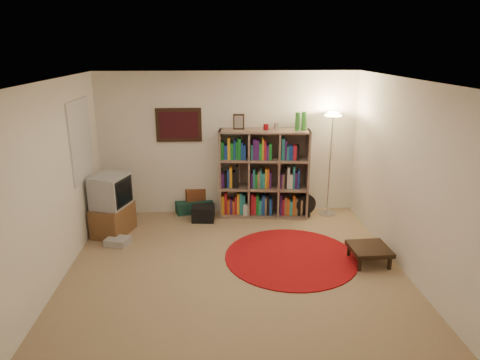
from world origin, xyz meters
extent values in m
cube|color=#937856|center=(0.00, 0.00, -0.01)|extent=(4.50, 4.50, 0.02)
cube|color=white|center=(0.00, 0.00, 2.51)|extent=(4.50, 4.50, 0.02)
cube|color=silver|center=(0.00, 2.26, 1.25)|extent=(4.50, 0.02, 2.50)
cube|color=silver|center=(0.00, -2.26, 1.25)|extent=(4.50, 0.02, 2.50)
cube|color=silver|center=(-2.26, 0.00, 1.25)|extent=(0.02, 4.50, 2.50)
cube|color=silver|center=(2.26, 0.00, 1.25)|extent=(0.02, 4.50, 2.50)
cube|color=black|center=(-0.85, 2.23, 1.60)|extent=(0.78, 0.04, 0.58)
cube|color=#3E0C13|center=(-0.85, 2.21, 1.60)|extent=(0.66, 0.01, 0.46)
cube|color=white|center=(-2.23, 1.30, 1.55)|extent=(0.03, 1.00, 1.20)
cube|color=beige|center=(1.85, 2.24, 1.20)|extent=(0.08, 0.01, 0.12)
cube|color=#785F50|center=(0.61, 2.01, 0.02)|extent=(1.58, 0.60, 0.03)
cube|color=#785F50|center=(0.61, 2.01, 1.52)|extent=(1.58, 0.60, 0.03)
cube|color=#785F50|center=(-0.14, 2.09, 0.77)|extent=(0.08, 0.44, 1.54)
cube|color=#785F50|center=(1.35, 1.93, 0.77)|extent=(0.08, 0.44, 1.54)
cube|color=#785F50|center=(0.63, 2.22, 0.77)|extent=(1.53, 0.19, 1.54)
cube|color=#785F50|center=(0.35, 2.04, 0.77)|extent=(0.08, 0.42, 1.47)
cube|color=#785F50|center=(0.86, 1.98, 0.77)|extent=(0.08, 0.42, 1.47)
cube|color=#785F50|center=(0.61, 2.01, 0.51)|extent=(1.51, 0.57, 0.03)
cube|color=#785F50|center=(0.61, 2.01, 1.03)|extent=(1.51, 0.57, 0.03)
cube|color=gold|center=(-0.11, 2.04, 0.20)|extent=(0.07, 0.18, 0.33)
cube|color=#A81824|center=(-0.06, 2.04, 0.23)|extent=(0.06, 0.18, 0.39)
cube|color=#C05118|center=(-0.01, 2.03, 0.17)|extent=(0.06, 0.18, 0.27)
cube|color=#421860|center=(0.04, 2.03, 0.17)|extent=(0.06, 0.18, 0.27)
cube|color=#C05118|center=(0.08, 2.02, 0.16)|extent=(0.05, 0.18, 0.25)
cube|color=#A81824|center=(0.12, 2.02, 0.20)|extent=(0.05, 0.18, 0.33)
cube|color=gold|center=(0.16, 2.01, 0.23)|extent=(0.06, 0.18, 0.38)
cube|color=teal|center=(0.21, 2.01, 0.24)|extent=(0.06, 0.18, 0.39)
cube|color=teal|center=(0.26, 2.00, 0.22)|extent=(0.06, 0.18, 0.36)
cube|color=#421860|center=(-0.11, 2.04, 0.66)|extent=(0.07, 0.18, 0.25)
cube|color=black|center=(-0.06, 2.03, 0.67)|extent=(0.06, 0.18, 0.27)
cube|color=navy|center=(-0.01, 2.03, 0.69)|extent=(0.06, 0.18, 0.32)
cube|color=gold|center=(0.03, 2.03, 0.72)|extent=(0.06, 0.18, 0.37)
cube|color=black|center=(0.08, 2.02, 0.68)|extent=(0.07, 0.18, 0.28)
cube|color=black|center=(0.14, 2.01, 0.72)|extent=(0.07, 0.18, 0.38)
cube|color=#187827|center=(-0.11, 2.04, 1.18)|extent=(0.07, 0.18, 0.31)
cube|color=navy|center=(-0.05, 2.03, 1.16)|extent=(0.07, 0.18, 0.25)
cube|color=gold|center=(0.00, 2.03, 1.22)|extent=(0.06, 0.18, 0.38)
cube|color=#187827|center=(0.06, 2.02, 1.18)|extent=(0.07, 0.18, 0.29)
cube|color=navy|center=(0.10, 2.02, 1.21)|extent=(0.05, 0.18, 0.35)
cube|color=#187827|center=(0.13, 2.01, 1.19)|extent=(0.05, 0.18, 0.32)
cube|color=#187827|center=(0.18, 2.01, 1.22)|extent=(0.07, 0.18, 0.37)
cube|color=navy|center=(0.22, 2.01, 1.18)|extent=(0.05, 0.18, 0.30)
cube|color=navy|center=(0.27, 2.00, 1.16)|extent=(0.07, 0.18, 0.26)
cube|color=#A81824|center=(0.40, 1.99, 0.23)|extent=(0.06, 0.18, 0.38)
cube|color=#A81824|center=(0.45, 1.98, 0.21)|extent=(0.06, 0.18, 0.34)
cube|color=#187827|center=(0.50, 1.98, 0.21)|extent=(0.07, 0.18, 0.35)
cube|color=teal|center=(0.55, 1.97, 0.17)|extent=(0.06, 0.18, 0.27)
cube|color=navy|center=(0.60, 1.96, 0.22)|extent=(0.07, 0.18, 0.36)
cube|color=#846748|center=(0.64, 1.96, 0.20)|extent=(0.05, 0.18, 0.31)
cube|color=black|center=(0.68, 1.96, 0.21)|extent=(0.06, 0.18, 0.35)
cube|color=navy|center=(0.73, 1.95, 0.19)|extent=(0.07, 0.18, 0.30)
cube|color=#421860|center=(0.39, 1.99, 0.67)|extent=(0.05, 0.18, 0.26)
cube|color=teal|center=(0.43, 1.98, 0.70)|extent=(0.05, 0.18, 0.32)
cube|color=#187827|center=(0.47, 1.98, 0.66)|extent=(0.06, 0.18, 0.25)
cube|color=#846748|center=(0.51, 1.97, 0.68)|extent=(0.05, 0.18, 0.29)
cube|color=teal|center=(0.55, 1.97, 0.69)|extent=(0.05, 0.18, 0.32)
cube|color=teal|center=(0.59, 1.97, 0.67)|extent=(0.07, 0.18, 0.26)
cube|color=gold|center=(0.64, 1.96, 0.71)|extent=(0.05, 0.18, 0.35)
cube|color=#C05118|center=(0.68, 1.96, 0.70)|extent=(0.05, 0.18, 0.34)
cube|color=#421860|center=(0.71, 1.95, 0.67)|extent=(0.05, 0.18, 0.28)
cube|color=teal|center=(0.39, 1.99, 1.16)|extent=(0.05, 0.18, 0.26)
cube|color=#421860|center=(0.43, 1.98, 1.21)|extent=(0.06, 0.18, 0.36)
cube|color=#421860|center=(0.49, 1.98, 1.20)|extent=(0.07, 0.18, 0.35)
cube|color=#187827|center=(0.54, 1.97, 1.17)|extent=(0.06, 0.18, 0.29)
cube|color=gold|center=(0.58, 1.97, 1.22)|extent=(0.05, 0.18, 0.37)
cube|color=#A81824|center=(0.61, 1.96, 1.20)|extent=(0.05, 0.18, 0.33)
cube|color=#421860|center=(0.66, 1.96, 1.16)|extent=(0.06, 0.18, 0.27)
cube|color=#187827|center=(0.70, 1.95, 1.17)|extent=(0.07, 0.18, 0.29)
cube|color=#421860|center=(0.91, 1.93, 0.23)|extent=(0.06, 0.18, 0.37)
cube|color=#A81824|center=(0.95, 1.93, 0.18)|extent=(0.06, 0.18, 0.29)
cube|color=#846748|center=(0.99, 1.92, 0.20)|extent=(0.05, 0.18, 0.33)
cube|color=#C05118|center=(1.03, 1.92, 0.19)|extent=(0.07, 0.18, 0.30)
cube|color=teal|center=(1.08, 1.91, 0.17)|extent=(0.07, 0.18, 0.26)
cube|color=#C05118|center=(1.13, 1.91, 0.22)|extent=(0.06, 0.18, 0.36)
cube|color=#846748|center=(1.18, 1.90, 0.19)|extent=(0.06, 0.18, 0.31)
cube|color=black|center=(1.22, 1.90, 0.16)|extent=(0.06, 0.18, 0.24)
cube|color=#846748|center=(1.27, 1.89, 0.18)|extent=(0.05, 0.18, 0.28)
cube|color=#421860|center=(0.90, 1.93, 0.66)|extent=(0.05, 0.18, 0.25)
cube|color=#846748|center=(0.94, 1.93, 0.66)|extent=(0.05, 0.18, 0.26)
cube|color=black|center=(0.98, 1.92, 0.71)|extent=(0.06, 0.18, 0.35)
cube|color=silver|center=(1.02, 1.92, 0.72)|extent=(0.06, 0.18, 0.38)
cube|color=silver|center=(1.07, 1.91, 0.66)|extent=(0.06, 0.18, 0.25)
cube|color=teal|center=(1.11, 1.91, 0.73)|extent=(0.05, 0.18, 0.39)
cube|color=#421860|center=(1.15, 1.91, 0.68)|extent=(0.06, 0.18, 0.28)
cube|color=navy|center=(1.19, 1.90, 0.70)|extent=(0.05, 0.18, 0.33)
cube|color=teal|center=(0.92, 1.93, 1.22)|extent=(0.07, 0.18, 0.38)
cube|color=#421860|center=(0.96, 1.93, 1.21)|extent=(0.05, 0.18, 0.35)
cube|color=teal|center=(1.00, 1.92, 1.15)|extent=(0.05, 0.18, 0.24)
cube|color=navy|center=(1.03, 1.92, 1.16)|extent=(0.05, 0.18, 0.27)
cube|color=navy|center=(1.07, 1.92, 1.16)|extent=(0.05, 0.18, 0.26)
cube|color=#A81824|center=(1.11, 1.91, 1.16)|extent=(0.07, 0.18, 0.26)
cube|color=black|center=(1.17, 1.90, 1.16)|extent=(0.06, 0.18, 0.26)
cube|color=black|center=(0.17, 2.08, 1.67)|extent=(0.19, 0.04, 0.26)
cube|color=gray|center=(0.17, 2.06, 1.67)|extent=(0.14, 0.03, 0.21)
cylinder|color=maroon|center=(0.63, 2.01, 1.59)|extent=(0.10, 0.10, 0.10)
cylinder|color=silver|center=(0.80, 1.99, 1.60)|extent=(0.08, 0.08, 0.12)
cylinder|color=green|center=(1.15, 1.91, 1.69)|extent=(0.10, 0.10, 0.31)
cylinder|color=green|center=(1.26, 1.97, 1.69)|extent=(0.10, 0.10, 0.31)
cylinder|color=silver|center=(1.75, 1.96, 0.01)|extent=(0.32, 0.32, 0.03)
cylinder|color=silver|center=(1.75, 1.96, 0.89)|extent=(0.03, 0.03, 1.72)
cone|color=silver|center=(1.75, 1.96, 1.77)|extent=(0.39, 0.39, 0.14)
cylinder|color=#FFD88C|center=(1.75, 1.96, 1.78)|extent=(0.31, 0.31, 0.02)
cylinder|color=black|center=(1.33, 1.89, 0.02)|extent=(0.23, 0.23, 0.03)
cylinder|color=black|center=(1.33, 1.89, 0.11)|extent=(0.05, 0.05, 0.15)
cylinder|color=black|center=(1.34, 1.87, 0.23)|extent=(0.37, 0.15, 0.36)
cube|color=brown|center=(-1.89, 1.36, 0.23)|extent=(0.65, 0.78, 0.47)
cube|color=#A0A0A5|center=(-1.89, 1.36, 0.72)|extent=(0.62, 0.68, 0.51)
cube|color=black|center=(-1.66, 1.29, 0.72)|extent=(0.16, 0.47, 0.43)
cube|color=black|center=(-1.66, 1.29, 0.72)|extent=(0.14, 0.41, 0.37)
cube|color=#A0A0A5|center=(-1.75, 0.93, 0.05)|extent=(0.39, 0.35, 0.11)
cube|color=#13352B|center=(-0.66, 2.29, 0.10)|extent=(0.74, 0.58, 0.21)
cube|color=brown|center=(-0.61, 2.33, 0.32)|extent=(0.44, 0.37, 0.22)
cube|color=black|center=(-0.46, 1.81, 0.13)|extent=(0.40, 0.34, 0.26)
cylinder|color=silver|center=(0.29, 1.93, 0.12)|extent=(0.14, 0.14, 0.23)
cylinder|color=maroon|center=(0.82, 0.36, 0.01)|extent=(1.89, 1.89, 0.02)
cube|color=black|center=(1.87, 0.14, 0.21)|extent=(0.55, 0.55, 0.06)
cube|color=black|center=(1.66, -0.08, 0.09)|extent=(0.04, 0.04, 0.19)
cube|color=black|center=(2.08, -0.06, 0.09)|extent=(0.04, 0.04, 0.19)
cube|color=black|center=(1.65, 0.34, 0.09)|extent=(0.04, 0.04, 0.19)
cube|color=black|center=(2.07, 0.36, 0.09)|extent=(0.04, 0.04, 0.19)
camera|label=1|loc=(-0.26, -5.09, 2.88)|focal=32.00mm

